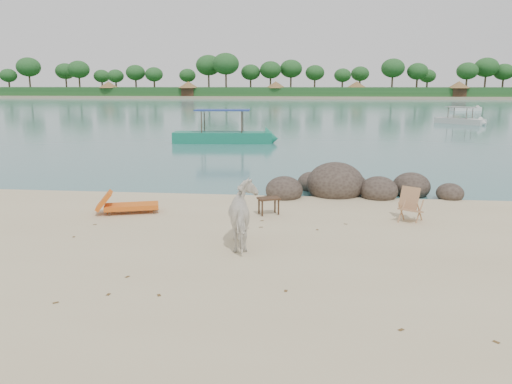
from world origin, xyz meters
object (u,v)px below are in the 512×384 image
at_px(deck_chair, 411,206).
at_px(cow, 246,216).
at_px(boulders, 348,187).
at_px(lounge_chair, 132,204).
at_px(boat_near, 222,115).
at_px(side_table, 269,207).

bearing_deg(deck_chair, cow, -113.01).
relative_size(boulders, lounge_chair, 3.41).
distance_m(lounge_chair, boat_near, 18.73).
height_order(boulders, deck_chair, boulders).
bearing_deg(lounge_chair, cow, -53.61).
bearing_deg(boat_near, cow, -83.04).
bearing_deg(deck_chair, side_table, -149.24).
relative_size(cow, lounge_chair, 0.91).
distance_m(side_table, lounge_chair, 3.95).
bearing_deg(boulders, cow, -114.80).
height_order(cow, boat_near, boat_near).
distance_m(boulders, deck_chair, 3.68).
bearing_deg(cow, boat_near, -91.80).
bearing_deg(boat_near, deck_chair, -70.20).
distance_m(cow, deck_chair, 4.88).
bearing_deg(side_table, boat_near, 79.54).
height_order(boulders, boat_near, boat_near).
xyz_separation_m(boulders, boat_near, (-7.01, 15.36, 1.47)).
relative_size(side_table, deck_chair, 0.67).
bearing_deg(boulders, side_table, -128.62).
relative_size(deck_chair, boat_near, 0.12).
height_order(boulders, cow, cow).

